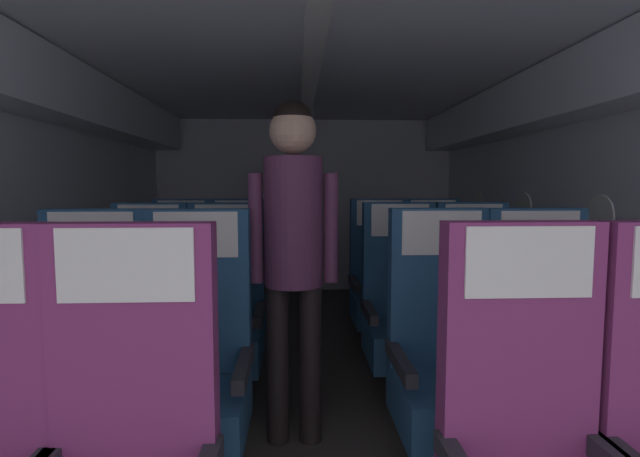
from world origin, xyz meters
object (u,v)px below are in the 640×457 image
seat_b_left_aisle (195,370)px  seat_b_right_window (445,363)px  seat_c_left_aisle (225,317)px  flight_attendant (293,235)px  seat_d_right_window (381,286)px  seat_b_left_window (88,371)px  seat_c_right_window (402,314)px  seat_b_right_aisle (545,364)px  seat_d_left_aisle (238,288)px  seat_d_right_aisle (435,285)px  seat_d_left_window (181,288)px  seat_c_left_window (147,318)px  seat_c_right_aisle (476,314)px

seat_b_left_aisle → seat_b_right_window: same height
seat_b_right_window → seat_c_left_aisle: (-1.09, 0.80, 0.00)m
seat_b_right_window → flight_attendant: 0.90m
seat_b_right_window → seat_d_right_window: 1.63m
seat_d_right_window → flight_attendant: 1.63m
seat_b_left_window → seat_c_right_window: bearing=28.3°
seat_b_right_aisle → seat_d_right_window: 1.71m
seat_d_left_aisle → seat_d_right_aisle: (1.55, 0.02, 0.00)m
seat_b_left_aisle → seat_d_right_aisle: 2.27m
seat_b_right_aisle → seat_c_right_window: (-0.45, 0.84, 0.00)m
seat_b_left_window → seat_c_left_aisle: bearing=60.8°
seat_c_left_aisle → seat_d_left_window: bearing=118.8°
seat_c_right_window → seat_d_right_aisle: bearing=61.5°
seat_b_left_window → seat_b_right_aisle: same height
seat_c_left_aisle → seat_c_right_window: same height
seat_b_left_aisle → seat_c_right_window: (1.08, 0.84, 0.00)m
seat_b_left_window → seat_b_right_window: size_ratio=1.00×
seat_c_left_window → seat_c_right_aisle: bearing=-0.0°
seat_d_right_aisle → seat_c_right_window: bearing=-118.5°
seat_c_left_window → seat_d_right_aisle: 2.16m
seat_d_left_aisle → flight_attendant: 1.55m
seat_b_left_window → seat_d_left_aisle: 1.69m
seat_b_left_aisle → seat_c_right_aisle: bearing=28.2°
seat_b_left_window → seat_c_left_aisle: 0.93m
seat_b_right_aisle → seat_c_left_window: (-1.99, 0.83, 0.00)m
seat_d_left_window → flight_attendant: bearing=-57.7°
seat_b_left_window → seat_c_left_window: same height
seat_c_left_aisle → seat_c_right_window: size_ratio=1.00×
seat_d_right_aisle → flight_attendant: 1.87m
seat_b_right_window → seat_c_right_aisle: (0.45, 0.80, 0.00)m
seat_d_right_window → seat_c_left_aisle: bearing=-142.9°
seat_b_right_aisle → seat_c_left_window: same height
seat_b_right_window → flight_attendant: flight_attendant is taller
seat_c_right_window → seat_d_left_aisle: size_ratio=1.00×
seat_d_right_window → seat_d_left_window: bearing=179.3°
seat_b_right_aisle → seat_c_left_aisle: same height
seat_c_left_window → seat_d_left_window: bearing=90.4°
seat_c_right_window → seat_d_right_aisle: same height
seat_d_left_aisle → flight_attendant: size_ratio=0.70×
seat_b_left_aisle → seat_d_right_window: 1.98m
seat_b_right_window → seat_d_left_window: size_ratio=1.00×
seat_b_left_window → flight_attendant: bearing=16.6°
seat_b_right_window → seat_c_left_window: (-1.55, 0.80, 0.00)m
seat_b_left_aisle → seat_c_right_window: 1.37m
seat_d_left_aisle → seat_c_left_window: bearing=-118.1°
seat_b_right_aisle → seat_c_left_window: size_ratio=1.00×
seat_b_right_window → seat_d_left_window: same height
seat_b_right_aisle → seat_d_left_window: (-2.00, 1.67, 0.00)m
seat_b_left_window → seat_b_left_aisle: same height
seat_c_right_aisle → flight_attendant: bearing=-153.8°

